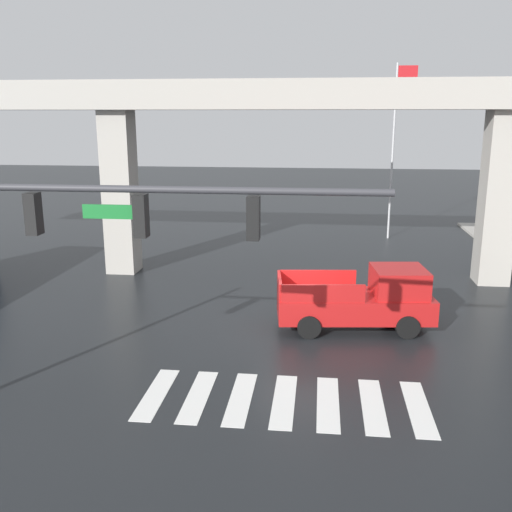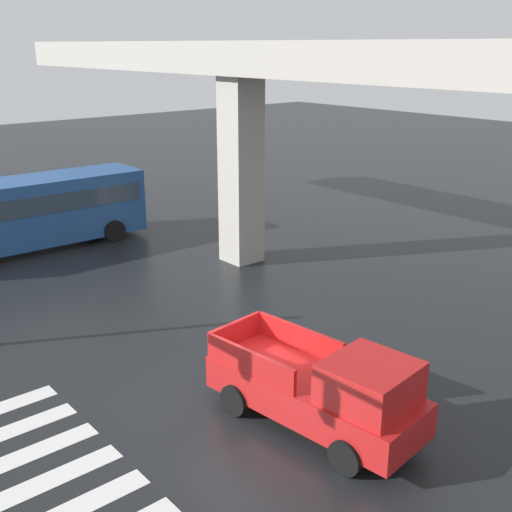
{
  "view_description": "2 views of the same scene",
  "coord_description": "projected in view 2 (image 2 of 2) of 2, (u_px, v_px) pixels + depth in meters",
  "views": [
    {
      "loc": [
        0.77,
        -17.78,
        6.99
      ],
      "look_at": [
        -1.52,
        2.33,
        1.95
      ],
      "focal_mm": 39.92,
      "sensor_mm": 36.0,
      "label": 1
    },
    {
      "loc": [
        10.7,
        -8.57,
        8.28
      ],
      "look_at": [
        -1.4,
        1.71,
        2.94
      ],
      "focal_mm": 44.35,
      "sensor_mm": 36.0,
      "label": 2
    }
  ],
  "objects": [
    {
      "name": "pickup_truck",
      "position": [
        324.0,
        390.0,
        14.0
      ],
      "size": [
        5.28,
        2.5,
        2.08
      ],
      "color": "red",
      "rests_on": "ground"
    },
    {
      "name": "elevated_overpass",
      "position": [
        425.0,
        88.0,
        17.43
      ],
      "size": [
        48.71,
        2.16,
        8.39
      ],
      "color": "#ADA89E",
      "rests_on": "ground"
    },
    {
      "name": "ground_plane",
      "position": [
        240.0,
        397.0,
        15.62
      ],
      "size": [
        120.0,
        120.0,
        0.0
      ],
      "primitive_type": "plane",
      "color": "black"
    },
    {
      "name": "city_bus",
      "position": [
        15.0,
        212.0,
        26.04
      ],
      "size": [
        2.97,
        10.85,
        2.99
      ],
      "color": "#234C8C",
      "rests_on": "ground"
    },
    {
      "name": "crosswalk_stripes",
      "position": [
        55.0,
        478.0,
        12.68
      ],
      "size": [
        7.15,
        2.8,
        0.01
      ],
      "color": "silver",
      "rests_on": "ground"
    }
  ]
}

